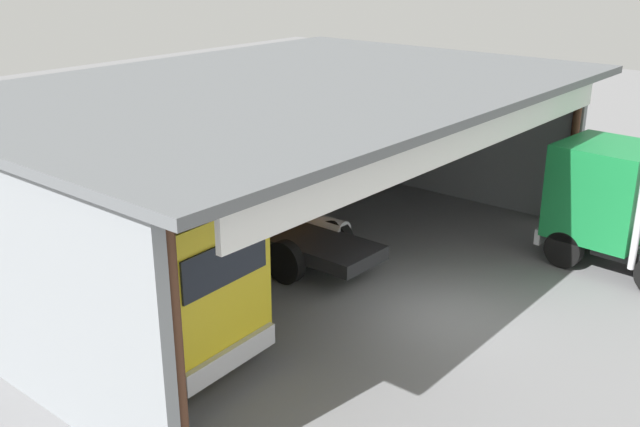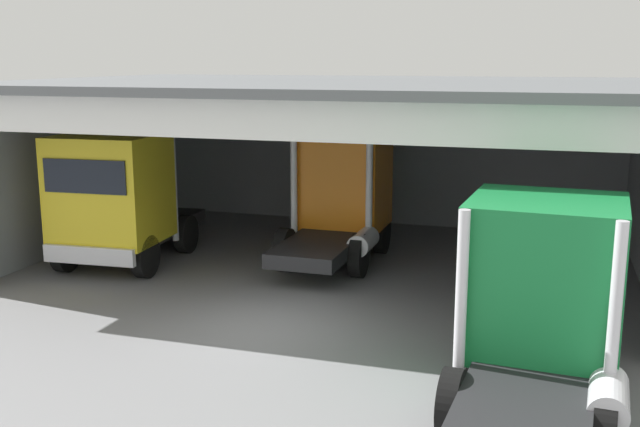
% 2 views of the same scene
% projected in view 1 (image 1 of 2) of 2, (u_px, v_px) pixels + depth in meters
% --- Properties ---
extents(ground_plane, '(80.00, 80.00, 0.00)m').
position_uv_depth(ground_plane, '(440.00, 314.00, 17.21)').
color(ground_plane, slate).
rests_on(ground_plane, ground).
extents(workshop_shed, '(16.34, 11.44, 4.91)m').
position_uv_depth(workshop_shed, '(251.00, 128.00, 19.68)').
color(workshop_shed, gray).
rests_on(workshop_shed, ground).
extents(truck_yellow_right_bay, '(2.94, 5.34, 3.56)m').
position_uv_depth(truck_yellow_right_bay, '(170.00, 283.00, 14.49)').
color(truck_yellow_right_bay, yellow).
rests_on(truck_yellow_right_bay, ground).
extents(truck_orange_center_right_bay, '(2.49, 5.21, 3.70)m').
position_uv_depth(truck_orange_center_right_bay, '(265.00, 196.00, 20.01)').
color(truck_orange_center_right_bay, orange).
rests_on(truck_orange_center_right_bay, ground).
extents(truck_green_left_bay, '(2.65, 5.16, 3.29)m').
position_uv_depth(truck_green_left_bay, '(616.00, 204.00, 19.38)').
color(truck_green_left_bay, '#197F3D').
rests_on(truck_green_left_bay, ground).
extents(oil_drum, '(0.58, 0.58, 0.92)m').
position_uv_depth(oil_drum, '(264.00, 176.00, 25.94)').
color(oil_drum, '#B21E19').
rests_on(oil_drum, ground).
extents(tool_cart, '(0.90, 0.60, 1.00)m').
position_uv_depth(tool_cart, '(276.00, 180.00, 25.42)').
color(tool_cart, black).
rests_on(tool_cart, ground).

